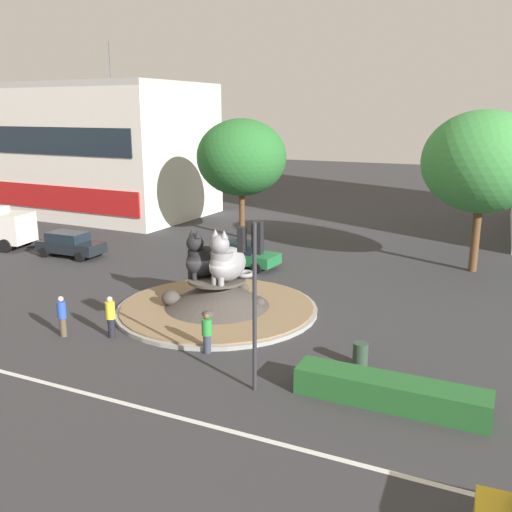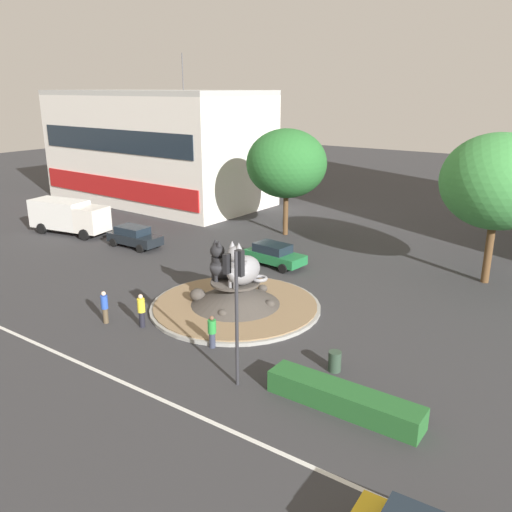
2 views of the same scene
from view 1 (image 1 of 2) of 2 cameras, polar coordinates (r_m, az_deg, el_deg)
ground_plane at (r=26.70m, az=-3.94°, el=-5.51°), size 160.00×160.00×0.00m
lane_centreline at (r=20.04m, az=-16.59°, el=-13.22°), size 112.00×0.20×0.01m
roundabout_island at (r=26.50m, az=-4.00°, el=-4.27°), size 9.40×9.40×1.58m
cat_statue_black at (r=26.28m, az=-5.34°, el=-0.34°), size 2.21×2.34×2.30m
cat_statue_grey at (r=25.49m, az=-3.02°, el=-0.60°), size 1.76×2.48×2.49m
traffic_light_mast at (r=18.07m, az=-0.25°, el=-1.41°), size 0.71×0.53×5.73m
shophouse_block at (r=54.96m, az=-17.41°, el=10.27°), size 23.81×12.50×14.78m
clipped_hedge_strip at (r=18.89m, az=13.38°, el=-13.24°), size 6.10×1.20×0.90m
broadleaf_tree_behind_island at (r=34.34m, az=21.96°, el=8.80°), size 6.73×6.73×9.20m
second_tree_near_tower at (r=40.93m, az=-1.47°, el=9.92°), size 6.44×6.44×8.61m
pedestrian_green_shirt at (r=21.96m, az=-4.99°, el=-7.73°), size 0.39×0.39×1.60m
pedestrian_blue_shirt at (r=24.72m, az=-19.01°, el=-5.69°), size 0.36×0.36×1.75m
pedestrian_yellow_shirt at (r=24.05m, az=-14.48°, el=-5.89°), size 0.39×0.39×1.77m
sedan_on_far_lane at (r=38.09m, az=-18.28°, el=1.17°), size 4.40×2.05×1.58m
hatchback_near_shophouse at (r=33.73m, az=-1.34°, el=0.20°), size 4.37×2.31×1.52m
litter_bin at (r=21.31m, az=10.50°, el=-9.76°), size 0.56×0.56×0.90m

